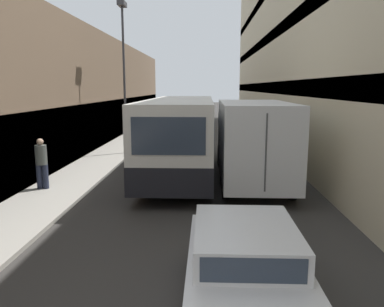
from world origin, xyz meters
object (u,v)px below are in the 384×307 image
at_px(street_lamp, 123,52).
at_px(bus, 181,134).
at_px(box_truck, 251,139).
at_px(pedestrian, 41,162).
at_px(car_hatchback, 245,267).

bearing_deg(street_lamp, bus, -52.03).
bearing_deg(bus, street_lamp, 127.97).
relative_size(bus, box_truck, 1.35).
bearing_deg(street_lamp, box_truck, -42.35).
height_order(bus, pedestrian, bus).
xyz_separation_m(bus, box_truck, (2.79, -1.35, 0.00)).
height_order(box_truck, street_lamp, street_lamp).
distance_m(box_truck, pedestrian, 7.66).
distance_m(bus, box_truck, 3.10).
bearing_deg(pedestrian, bus, 34.00).
xyz_separation_m(box_truck, street_lamp, (-6.04, 5.51, 3.74)).
distance_m(bus, street_lamp, 6.47).
height_order(bus, street_lamp, street_lamp).
height_order(car_hatchback, bus, bus).
xyz_separation_m(box_truck, pedestrian, (-7.43, -1.78, -0.59)).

